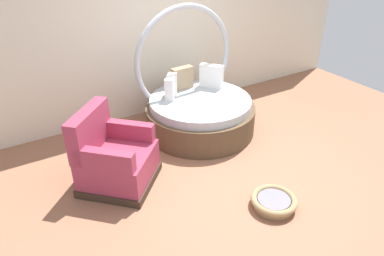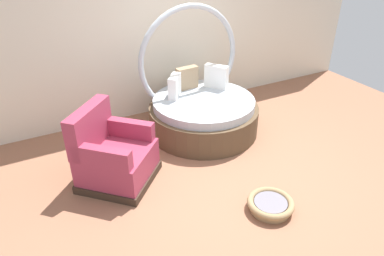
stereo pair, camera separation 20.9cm
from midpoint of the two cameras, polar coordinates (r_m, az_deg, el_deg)
name	(u,v)px [view 2 (the right image)]	position (r m, az deg, el deg)	size (l,w,h in m)	color
ground_plane	(225,177)	(4.48, 6.59, -7.88)	(8.00, 8.00, 0.02)	#936047
back_wall	(151,19)	(5.60, -5.47, 17.04)	(8.00, 0.12, 2.99)	silver
round_daybed	(201,107)	(5.29, 2.65, 3.36)	(1.61, 1.61, 1.79)	brown
red_armchair	(113,157)	(4.29, -11.18, -4.56)	(1.13, 1.13, 0.94)	#38281E
pet_basket	(270,205)	(4.06, 13.96, -11.87)	(0.51, 0.51, 0.13)	#9E7F56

